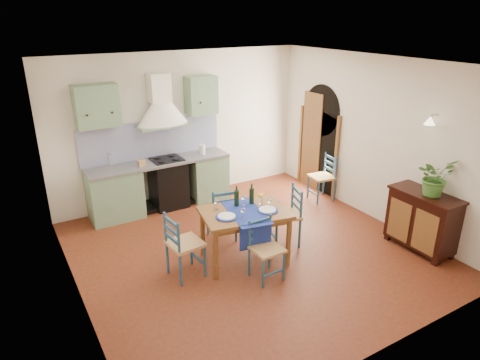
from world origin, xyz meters
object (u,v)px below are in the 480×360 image
(dining_table, at_px, (245,217))
(chair_near, at_px, (266,249))
(potted_plant, at_px, (435,177))
(sideboard, at_px, (422,219))

(dining_table, distance_m, chair_near, 0.59)
(dining_table, height_order, potted_plant, potted_plant)
(chair_near, height_order, sideboard, sideboard)
(chair_near, bearing_deg, sideboard, -13.35)
(sideboard, bearing_deg, dining_table, 155.57)
(chair_near, bearing_deg, potted_plant, -14.98)
(dining_table, relative_size, sideboard, 1.30)
(dining_table, bearing_deg, chair_near, -90.06)
(dining_table, distance_m, potted_plant, 2.80)
(dining_table, bearing_deg, sideboard, -24.43)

